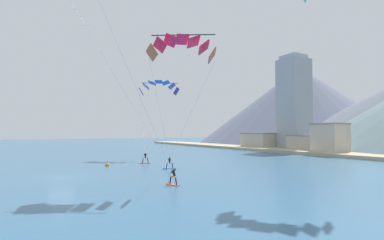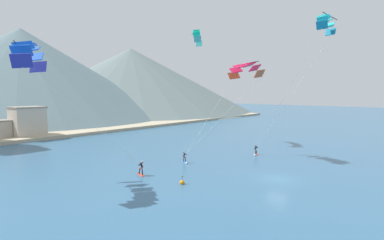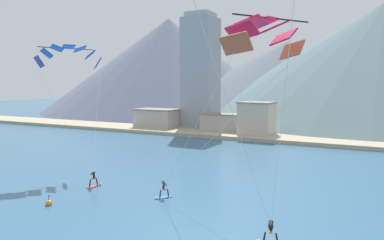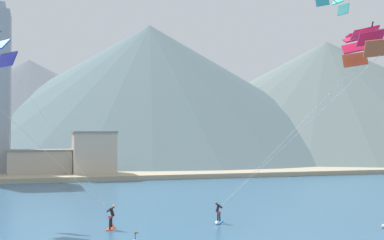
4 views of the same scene
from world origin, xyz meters
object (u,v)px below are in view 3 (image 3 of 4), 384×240
(kitesurfer_mid_center, at_px, (95,181))
(parafoil_kite_mid_center, at_px, (69,54))
(kitesurfer_near_lead, at_px, (267,236))
(kitesurfer_near_trail, at_px, (162,193))
(parafoil_kite_near_trail, at_px, (264,34))
(race_marker_buoy, at_px, (49,203))

(kitesurfer_mid_center, relative_size, parafoil_kite_mid_center, 0.13)
(kitesurfer_near_lead, height_order, kitesurfer_near_trail, kitesurfer_near_trail)
(kitesurfer_near_trail, xyz_separation_m, parafoil_kite_near_trail, (10.38, -3.43, 13.22))
(kitesurfer_near_lead, distance_m, parafoil_kite_near_trail, 13.36)
(kitesurfer_near_lead, relative_size, kitesurfer_mid_center, 0.97)
(parafoil_kite_near_trail, bearing_deg, kitesurfer_near_lead, -58.66)
(parafoil_kite_near_trail, xyz_separation_m, parafoil_kite_mid_center, (-28.23, 9.92, 0.43))
(kitesurfer_mid_center, bearing_deg, kitesurfer_near_lead, -14.81)
(kitesurfer_near_trail, bearing_deg, kitesurfer_near_lead, -23.93)
(kitesurfer_near_lead, height_order, parafoil_kite_mid_center, parafoil_kite_mid_center)
(kitesurfer_near_lead, height_order, kitesurfer_mid_center, kitesurfer_mid_center)
(parafoil_kite_near_trail, distance_m, race_marker_buoy, 22.63)
(kitesurfer_near_trail, xyz_separation_m, kitesurfer_mid_center, (-8.07, 0.09, 0.10))
(kitesurfer_near_lead, bearing_deg, parafoil_kite_mid_center, 158.45)
(kitesurfer_mid_center, bearing_deg, kitesurfer_near_trail, -0.66)
(kitesurfer_near_trail, relative_size, parafoil_kite_mid_center, 0.12)
(parafoil_kite_mid_center, bearing_deg, kitesurfer_near_trail, -19.99)
(kitesurfer_near_trail, distance_m, parafoil_kite_mid_center, 23.39)
(parafoil_kite_near_trail, bearing_deg, race_marker_buoy, -170.99)
(race_marker_buoy, bearing_deg, parafoil_kite_near_trail, 9.01)
(kitesurfer_near_trail, relative_size, race_marker_buoy, 1.68)
(kitesurfer_near_trail, relative_size, parafoil_kite_near_trail, 0.13)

